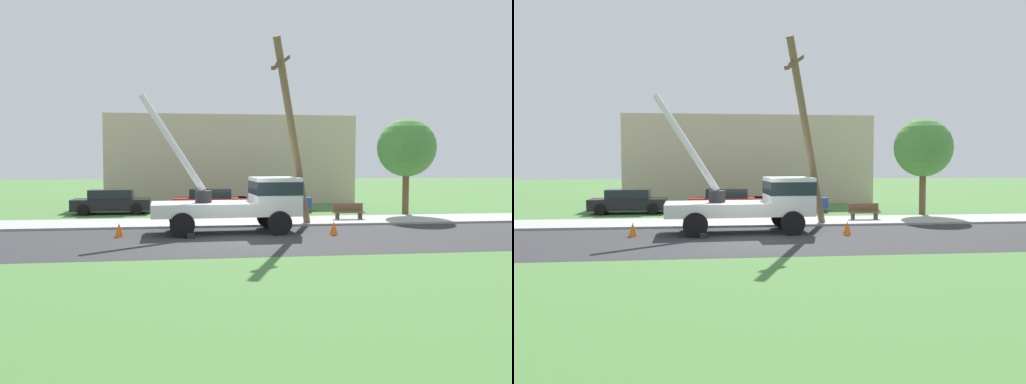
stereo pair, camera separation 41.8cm
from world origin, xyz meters
TOP-DOWN VIEW (x-y plane):
  - ground_plane at (0.00, 12.00)m, footprint 120.00×120.00m
  - road_asphalt at (0.00, 0.00)m, footprint 80.00×7.40m
  - sidewalk_strip at (0.00, 5.45)m, footprint 80.00×3.49m
  - utility_truck at (0.57, 2.16)m, footprint 6.87×3.21m
  - leaning_utility_pole at (2.79, 2.83)m, footprint 2.60×3.75m
  - traffic_cone_ahead at (4.12, 0.82)m, footprint 0.36×0.36m
  - traffic_cone_behind at (-4.62, 1.39)m, footprint 0.36×0.36m
  - parked_sedan_black at (-6.28, 10.78)m, footprint 4.46×2.12m
  - parked_sedan_red at (-0.53, 11.04)m, footprint 4.46×2.13m
  - parked_sedan_blue at (3.35, 11.10)m, footprint 4.50×2.19m
  - park_bench at (6.28, 5.51)m, footprint 1.60×0.45m
  - roadside_tree_near at (10.37, 7.80)m, footprint 3.26×3.26m
  - lowrise_building_backdrop at (1.36, 19.49)m, footprint 18.00×6.00m

SIDE VIEW (x-z plane):
  - ground_plane at x=0.00m, z-range 0.00..0.00m
  - road_asphalt at x=0.00m, z-range 0.00..0.01m
  - sidewalk_strip at x=0.00m, z-range 0.00..0.10m
  - traffic_cone_ahead at x=4.12m, z-range 0.00..0.56m
  - traffic_cone_behind at x=-4.62m, z-range 0.00..0.56m
  - park_bench at x=6.28m, z-range 0.01..0.91m
  - parked_sedan_black at x=-6.28m, z-range 0.00..1.42m
  - parked_sedan_red at x=-0.53m, z-range 0.00..1.42m
  - parked_sedan_blue at x=3.35m, z-range 0.00..1.42m
  - utility_truck at x=0.57m, z-range -1.58..4.40m
  - lowrise_building_backdrop at x=1.36m, z-range 0.00..6.40m
  - roadside_tree_near at x=10.37m, z-range 1.07..6.52m
  - leaning_utility_pole at x=2.79m, z-range 0.08..8.37m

